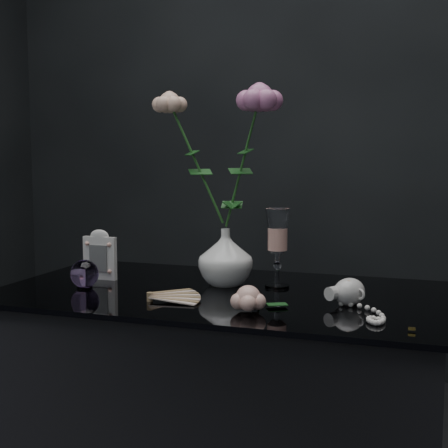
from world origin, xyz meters
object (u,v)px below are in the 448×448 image
(wine_glass, at_px, (277,248))
(loose_rose, at_px, (248,298))
(vase, at_px, (225,257))
(picture_frame, at_px, (100,254))
(pearl_jar, at_px, (349,291))
(paperweight, at_px, (85,274))

(wine_glass, height_order, loose_rose, wine_glass)
(vase, relative_size, picture_frame, 1.08)
(picture_frame, bearing_deg, pearl_jar, -4.98)
(vase, height_order, picture_frame, vase)
(loose_rose, bearing_deg, wine_glass, 92.26)
(wine_glass, distance_m, picture_frame, 0.46)
(picture_frame, xyz_separation_m, pearl_jar, (0.65, -0.08, -0.03))
(picture_frame, distance_m, pearl_jar, 0.65)
(paperweight, bearing_deg, loose_rose, -12.15)
(wine_glass, bearing_deg, paperweight, -160.65)
(loose_rose, bearing_deg, paperweight, 169.92)
(paperweight, relative_size, pearl_jar, 0.32)
(picture_frame, relative_size, paperweight, 1.87)
(loose_rose, relative_size, pearl_jar, 0.74)
(loose_rose, xyz_separation_m, pearl_jar, (0.19, 0.13, 0.00))
(vase, relative_size, paperweight, 2.03)
(vase, height_order, pearl_jar, vase)
(wine_glass, distance_m, pearl_jar, 0.23)
(wine_glass, relative_size, loose_rose, 1.20)
(pearl_jar, bearing_deg, vase, -165.25)
(pearl_jar, bearing_deg, paperweight, -143.51)
(wine_glass, bearing_deg, picture_frame, -174.10)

